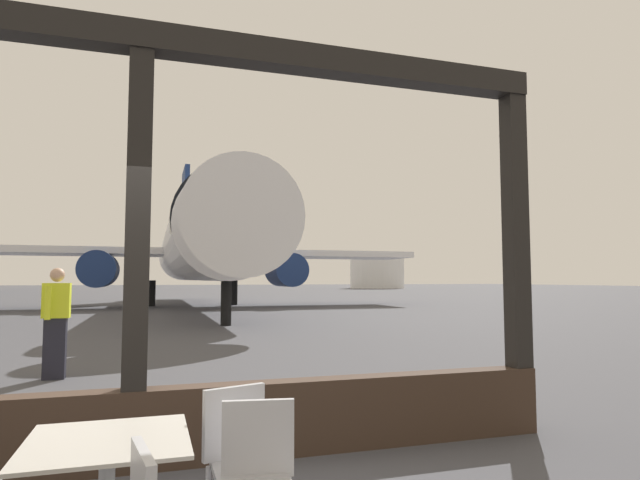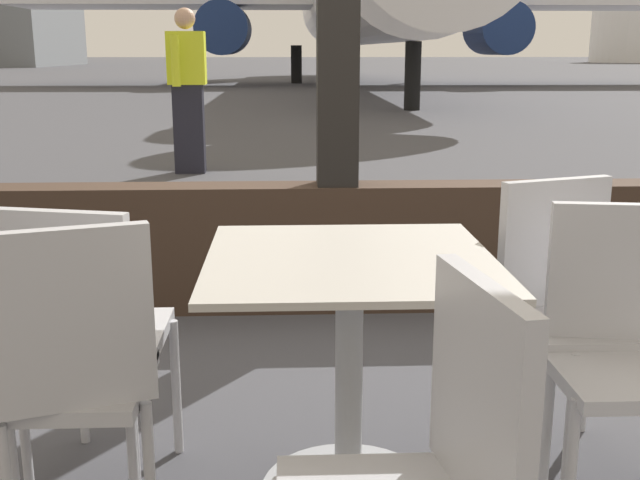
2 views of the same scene
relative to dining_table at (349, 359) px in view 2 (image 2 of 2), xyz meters
name	(u,v)px [view 2 (image 2 of 2)]	position (x,y,z in m)	size (l,w,h in m)	color
ground_plane	(291,74)	(0.08, 41.76, -0.44)	(220.00, 220.00, 0.00)	#424247
window_frame	(338,45)	(0.08, 1.76, 0.89)	(7.78, 0.24, 3.77)	#38281E
dining_table	(349,359)	(0.00, 0.00, 0.00)	(0.80, 0.80, 0.75)	#ADA89E
cafe_chair_window_left	(623,336)	(0.76, -0.08, 0.09)	(0.44, 0.44, 0.89)	#B2B2B7
cafe_chair_window_right	(84,322)	(-0.77, 0.08, 0.10)	(0.46, 0.46, 0.89)	#B2B2B7
cafe_chair_aisle_left	(70,366)	(-0.72, -0.24, 0.10)	(0.48, 0.48, 0.91)	#B2B2B7
cafe_chair_aisle_right	(427,473)	(0.08, -0.79, 0.10)	(0.44, 0.44, 0.91)	#B2B2B7
cafe_chair_side_extra	(570,296)	(0.72, 0.24, 0.11)	(0.48, 0.48, 0.91)	#B2B2B7
ground_crew_worker	(188,89)	(-1.23, 6.37, 0.46)	(0.40, 0.54, 1.74)	black
fuel_storage_tank	(636,33)	(37.78, 82.83, 2.65)	(9.36, 9.36, 6.19)	white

